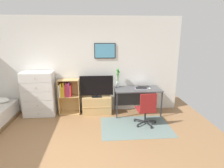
# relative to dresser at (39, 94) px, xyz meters

# --- Properties ---
(ground_plane) EXTENTS (7.20, 7.20, 0.00)m
(ground_plane) POSITION_rel_dresser_xyz_m (0.91, -2.15, -0.62)
(ground_plane) COLOR #936B44
(wall_back_with_posters) EXTENTS (6.12, 0.09, 2.70)m
(wall_back_with_posters) POSITION_rel_dresser_xyz_m (0.92, 0.27, 0.73)
(wall_back_with_posters) COLOR silver
(wall_back_with_posters) RESTS_ON ground_plane
(area_rug) EXTENTS (1.70, 1.20, 0.01)m
(area_rug) POSITION_rel_dresser_xyz_m (2.52, -0.91, -0.62)
(area_rug) COLOR slate
(area_rug) RESTS_ON ground_plane
(dresser) EXTENTS (0.85, 0.46, 1.24)m
(dresser) POSITION_rel_dresser_xyz_m (0.00, 0.00, 0.00)
(dresser) COLOR silver
(dresser) RESTS_ON ground_plane
(bookshelf) EXTENTS (0.58, 0.30, 1.00)m
(bookshelf) POSITION_rel_dresser_xyz_m (0.76, 0.06, -0.03)
(bookshelf) COLOR tan
(bookshelf) RESTS_ON ground_plane
(tv_stand) EXTENTS (0.81, 0.41, 0.50)m
(tv_stand) POSITION_rel_dresser_xyz_m (1.58, 0.02, -0.37)
(tv_stand) COLOR tan
(tv_stand) RESTS_ON ground_plane
(television) EXTENTS (0.92, 0.16, 0.61)m
(television) POSITION_rel_dresser_xyz_m (1.58, -0.01, 0.18)
(television) COLOR black
(television) RESTS_ON tv_stand
(desk) EXTENTS (1.28, 0.63, 0.74)m
(desk) POSITION_rel_dresser_xyz_m (2.72, -0.02, -0.01)
(desk) COLOR #4C4C4F
(desk) RESTS_ON ground_plane
(office_chair) EXTENTS (0.56, 0.58, 0.86)m
(office_chair) POSITION_rel_dresser_xyz_m (2.80, -0.86, -0.16)
(office_chair) COLOR #232326
(office_chair) RESTS_ON ground_plane
(laptop) EXTENTS (0.37, 0.39, 0.15)m
(laptop) POSITION_rel_dresser_xyz_m (2.83, -0.02, 0.18)
(laptop) COLOR #B7B7BC
(laptop) RESTS_ON desk
(computer_mouse) EXTENTS (0.06, 0.10, 0.03)m
(computer_mouse) POSITION_rel_dresser_xyz_m (3.05, -0.14, 0.14)
(computer_mouse) COLOR silver
(computer_mouse) RESTS_ON desk
(bamboo_vase) EXTENTS (0.10, 0.10, 0.53)m
(bamboo_vase) POSITION_rel_dresser_xyz_m (2.19, 0.13, 0.36)
(bamboo_vase) COLOR silver
(bamboo_vase) RESTS_ON desk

